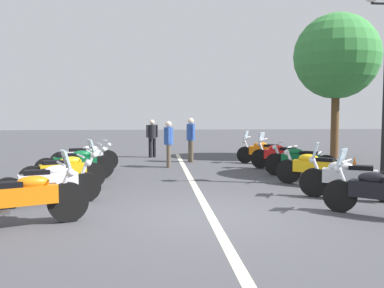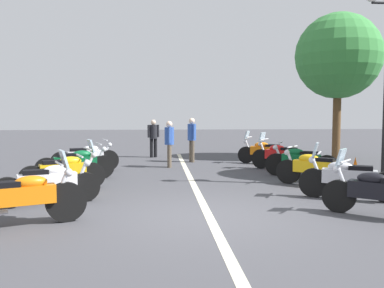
% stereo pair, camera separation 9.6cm
% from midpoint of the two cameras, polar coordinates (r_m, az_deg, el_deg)
% --- Properties ---
extents(ground_plane, '(80.00, 80.00, 0.00)m').
position_cam_midpoint_polar(ground_plane, '(7.55, 2.21, -9.88)').
color(ground_plane, '#424247').
extents(lane_centre_stripe, '(15.76, 0.16, 0.01)m').
position_cam_midpoint_polar(lane_centre_stripe, '(10.91, -0.11, -5.46)').
color(lane_centre_stripe, beige).
rests_on(lane_centre_stripe, ground_plane).
extents(motorcycle_left_row_0, '(1.02, 2.03, 1.23)m').
position_cam_midpoint_polar(motorcycle_left_row_0, '(7.27, -22.63, -6.89)').
color(motorcycle_left_row_0, black).
rests_on(motorcycle_left_row_0, ground_plane).
extents(motorcycle_left_row_1, '(0.98, 2.01, 0.98)m').
position_cam_midpoint_polar(motorcycle_left_row_1, '(8.82, -19.38, -5.08)').
color(motorcycle_left_row_1, black).
rests_on(motorcycle_left_row_1, ground_plane).
extents(motorcycle_left_row_2, '(0.99, 1.93, 1.21)m').
position_cam_midpoint_polar(motorcycle_left_row_2, '(10.36, -17.46, -3.59)').
color(motorcycle_left_row_2, black).
rests_on(motorcycle_left_row_2, ground_plane).
extents(motorcycle_left_row_3, '(0.97, 2.07, 1.01)m').
position_cam_midpoint_polar(motorcycle_left_row_3, '(11.86, -15.98, -2.61)').
color(motorcycle_left_row_3, black).
rests_on(motorcycle_left_row_3, ground_plane).
extents(motorcycle_left_row_4, '(0.94, 2.04, 1.01)m').
position_cam_midpoint_polar(motorcycle_left_row_4, '(13.45, -14.73, -1.78)').
color(motorcycle_left_row_4, black).
rests_on(motorcycle_left_row_4, ground_plane).
extents(motorcycle_right_row_0, '(1.46, 1.71, 1.19)m').
position_cam_midpoint_polar(motorcycle_right_row_0, '(8.05, 24.43, -6.03)').
color(motorcycle_right_row_0, black).
rests_on(motorcycle_right_row_0, ground_plane).
extents(motorcycle_right_row_1, '(1.11, 1.93, 1.21)m').
position_cam_midpoint_polar(motorcycle_right_row_1, '(9.46, 20.46, -4.38)').
color(motorcycle_right_row_1, black).
rests_on(motorcycle_right_row_1, ground_plane).
extents(motorcycle_right_row_2, '(1.45, 1.68, 1.00)m').
position_cam_midpoint_polar(motorcycle_right_row_2, '(10.89, 16.34, -3.24)').
color(motorcycle_right_row_2, black).
rests_on(motorcycle_right_row_2, ground_plane).
extents(motorcycle_right_row_3, '(1.13, 1.91, 1.01)m').
position_cam_midpoint_polar(motorcycle_right_row_3, '(12.38, 14.47, -2.28)').
color(motorcycle_right_row_3, black).
rests_on(motorcycle_right_row_3, ground_plane).
extents(motorcycle_right_row_4, '(1.40, 1.76, 1.22)m').
position_cam_midpoint_polar(motorcycle_right_row_4, '(13.74, 11.94, -1.58)').
color(motorcycle_right_row_4, black).
rests_on(motorcycle_right_row_4, ground_plane).
extents(motorcycle_right_row_5, '(1.17, 1.93, 1.20)m').
position_cam_midpoint_polar(motorcycle_right_row_5, '(15.25, 9.79, -1.02)').
color(motorcycle_right_row_5, black).
rests_on(motorcycle_right_row_5, ground_plane).
extents(traffic_cone_1, '(0.36, 0.36, 0.61)m').
position_cam_midpoint_polar(traffic_cone_1, '(12.48, 19.77, -3.14)').
color(traffic_cone_1, orange).
rests_on(traffic_cone_1, ground_plane).
extents(traffic_cone_2, '(0.36, 0.36, 0.61)m').
position_cam_midpoint_polar(traffic_cone_2, '(12.62, 21.31, -3.11)').
color(traffic_cone_2, orange).
rests_on(traffic_cone_2, ground_plane).
extents(bystander_1, '(0.52, 0.32, 1.67)m').
position_cam_midpoint_polar(bystander_1, '(15.61, -0.35, 1.07)').
color(bystander_1, brown).
rests_on(bystander_1, ground_plane).
extents(bystander_2, '(0.32, 0.49, 1.58)m').
position_cam_midpoint_polar(bystander_2, '(17.38, -5.69, 1.17)').
color(bystander_2, black).
rests_on(bystander_2, ground_plane).
extents(bystander_3, '(0.53, 0.32, 1.58)m').
position_cam_midpoint_polar(bystander_3, '(14.09, -3.45, 0.49)').
color(bystander_3, brown).
rests_on(bystander_3, ground_plane).
extents(roadside_tree_1, '(3.42, 3.42, 5.85)m').
position_cam_midpoint_polar(roadside_tree_1, '(17.90, 19.19, 11.32)').
color(roadside_tree_1, brown).
rests_on(roadside_tree_1, ground_plane).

